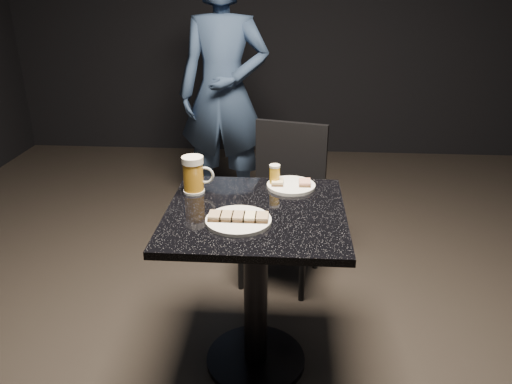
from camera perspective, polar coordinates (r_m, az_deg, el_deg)
floor at (r=2.37m, az=-0.04°, el=-18.73°), size 6.00×6.00×0.00m
plate_large at (r=1.86m, az=-2.02°, el=-3.27°), size 0.25×0.25×0.01m
plate_small at (r=2.17m, az=4.02°, el=0.72°), size 0.21×0.21×0.01m
patron at (r=3.48m, az=-3.71°, el=11.13°), size 0.66×0.47×1.72m
table at (r=2.07m, az=-0.04°, el=-8.20°), size 0.70×0.70×0.75m
beer_mug at (r=2.10m, az=-7.12°, el=1.99°), size 0.13×0.09×0.16m
beer_tumbler at (r=2.16m, az=2.14°, el=1.88°), size 0.05×0.05×0.10m
chair at (r=2.74m, az=3.27°, el=-0.15°), size 0.49×0.49×0.87m
canapes_on_plate_large at (r=1.85m, az=-2.03°, el=-2.82°), size 0.22×0.07×0.02m
canapes_on_plate_small at (r=2.16m, az=4.04°, el=1.12°), size 0.17×0.07×0.02m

